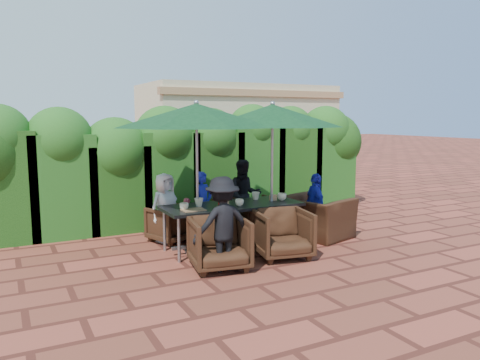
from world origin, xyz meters
name	(u,v)px	position (x,y,z in m)	size (l,w,h in m)	color
ground	(239,249)	(0.00, 0.00, 0.00)	(80.00, 80.00, 0.00)	brown
dining_table	(232,209)	(-0.08, 0.10, 0.68)	(2.34, 0.90, 0.75)	black
umbrella_left	(196,116)	(-0.68, 0.15, 2.21)	(2.63, 2.63, 2.46)	gray
umbrella_right	(272,116)	(0.66, 0.05, 2.21)	(2.38, 2.38, 2.46)	gray
chair_far_left	(171,222)	(-0.85, 0.97, 0.35)	(0.68, 0.64, 0.70)	black
chair_far_mid	(212,217)	(-0.06, 0.98, 0.36)	(0.70, 0.65, 0.72)	black
chair_far_right	(257,212)	(0.85, 0.93, 0.37)	(0.72, 0.67, 0.74)	black
chair_near_left	(219,241)	(-0.72, -0.80, 0.42)	(0.81, 0.76, 0.83)	black
chair_near_right	(283,231)	(0.39, -0.74, 0.42)	(0.81, 0.76, 0.83)	black
chair_end_right	(316,210)	(1.61, 0.03, 0.50)	(1.14, 0.74, 1.00)	black
adult_far_left	(165,207)	(-0.94, 1.04, 0.61)	(0.60, 0.36, 1.22)	silver
adult_far_mid	(203,203)	(-0.17, 1.14, 0.60)	(0.43, 0.35, 1.19)	#2229B9
adult_far_right	(244,195)	(0.70, 1.13, 0.69)	(0.66, 0.40, 1.38)	black
adult_near_left	(222,224)	(-0.71, -0.87, 0.68)	(0.87, 0.40, 1.36)	black
adult_end_right	(316,205)	(1.61, 0.06, 0.59)	(0.69, 0.35, 1.18)	#2229B9
child_left	(188,218)	(-0.50, 1.09, 0.37)	(0.26, 0.21, 0.73)	#C94759
child_right	(227,212)	(0.36, 1.21, 0.37)	(0.26, 0.22, 0.73)	purple
pedestrian_a	(233,171)	(1.90, 4.07, 0.81)	(1.51, 0.54, 1.62)	#217C3C
pedestrian_b	(245,168)	(2.50, 4.54, 0.81)	(0.78, 0.47, 1.62)	#C94759
pedestrian_c	(274,164)	(3.26, 4.27, 0.91)	(1.17, 0.53, 1.82)	gray
cup_a	(184,206)	(-0.96, 0.00, 0.81)	(0.14, 0.14, 0.11)	beige
cup_b	(199,202)	(-0.65, 0.16, 0.82)	(0.15, 0.15, 0.14)	beige
cup_c	(239,202)	(-0.03, -0.09, 0.81)	(0.14, 0.14, 0.11)	beige
cup_d	(256,196)	(0.48, 0.30, 0.82)	(0.14, 0.14, 0.14)	beige
cup_e	(282,197)	(0.86, 0.03, 0.81)	(0.16, 0.16, 0.13)	beige
ketchup_bottle	(219,200)	(-0.29, 0.13, 0.83)	(0.04, 0.04, 0.17)	#B20C0A
sauce_bottle	(226,199)	(-0.16, 0.16, 0.83)	(0.04, 0.04, 0.17)	#4C230C
serving_tray	(193,210)	(-0.85, -0.10, 0.76)	(0.35, 0.25, 0.02)	#8B6543
number_block_left	(225,202)	(-0.22, 0.06, 0.80)	(0.12, 0.06, 0.10)	tan
number_block_right	(273,198)	(0.72, 0.09, 0.80)	(0.12, 0.06, 0.10)	tan
hedge_wall	(181,157)	(-0.17, 2.32, 1.38)	(9.10, 1.60, 2.48)	#12340E
building	(237,135)	(3.50, 6.99, 1.61)	(6.20, 3.08, 3.20)	beige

